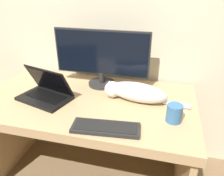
% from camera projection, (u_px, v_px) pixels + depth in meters
% --- Properties ---
extents(desk, '(1.44, 0.79, 0.70)m').
position_uv_depth(desk, '(88.00, 117.00, 1.55)').
color(desk, tan).
rests_on(desk, ground_plane).
extents(monitor, '(0.70, 0.20, 0.42)m').
position_uv_depth(monitor, '(101.00, 57.00, 1.58)').
color(monitor, '#282828').
rests_on(monitor, desk).
extents(laptop, '(0.39, 0.30, 0.22)m').
position_uv_depth(laptop, '(46.00, 92.00, 1.47)').
color(laptop, black).
rests_on(laptop, desk).
extents(external_keyboard, '(0.38, 0.16, 0.02)m').
position_uv_depth(external_keyboard, '(106.00, 128.00, 1.17)').
color(external_keyboard, black).
rests_on(external_keyboard, desk).
extents(cat, '(0.57, 0.21, 0.12)m').
position_uv_depth(cat, '(135.00, 92.00, 1.44)').
color(cat, silver).
rests_on(cat, desk).
extents(coffee_mug, '(0.09, 0.09, 0.10)m').
position_uv_depth(coffee_mug, '(174.00, 113.00, 1.23)').
color(coffee_mug, teal).
rests_on(coffee_mug, desk).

